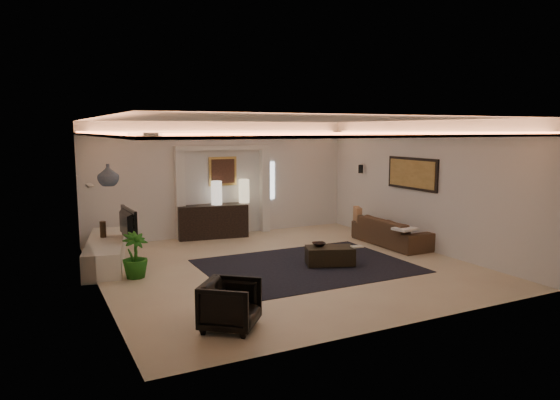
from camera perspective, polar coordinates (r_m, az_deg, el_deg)
name	(u,v)px	position (r m, az deg, el deg)	size (l,w,h in m)	color
floor	(285,266)	(10.24, 0.51, -7.43)	(7.00, 7.00, 0.00)	beige
ceiling	(285,119)	(9.88, 0.53, 9.01)	(7.00, 7.00, 0.00)	white
wall_back	(222,179)	(13.15, -6.47, 2.36)	(7.00, 7.00, 0.00)	silver
wall_front	(403,224)	(7.06, 13.61, -2.58)	(7.00, 7.00, 0.00)	silver
wall_left	(96,206)	(8.94, -19.88, -0.67)	(7.00, 7.00, 0.00)	silver
wall_right	(422,186)	(11.96, 15.62, 1.57)	(7.00, 7.00, 0.00)	silver
cove_soffit	(285,134)	(9.88, 0.53, 7.39)	(7.00, 7.00, 0.04)	silver
daylight_slit	(270,181)	(13.66, -1.11, 2.20)	(0.25, 0.03, 1.00)	white
area_rug	(307,266)	(10.26, 3.03, -7.38)	(4.00, 3.00, 0.01)	black
pilaster_left	(180,195)	(12.75, -11.14, 0.51)	(0.22, 0.20, 2.20)	silver
pilaster_right	(265,190)	(13.53, -1.72, 1.08)	(0.22, 0.20, 2.20)	silver
alcove_header	(223,148)	(13.00, -6.37, 5.84)	(2.52, 0.20, 0.12)	silver
painting_frame	(223,171)	(13.10, -6.43, 3.22)	(0.74, 0.04, 0.74)	tan
painting_canvas	(223,171)	(13.08, -6.40, 3.22)	(0.62, 0.02, 0.62)	#4C2D1E
art_panel_frame	(412,174)	(12.14, 14.61, 2.88)	(0.04, 1.64, 0.74)	black
art_panel_gold	(411,174)	(12.12, 14.52, 2.88)	(0.02, 1.50, 0.62)	tan
wall_sconce	(361,169)	(13.57, 9.03, 3.46)	(0.12, 0.12, 0.22)	black
wall_niche	(90,186)	(10.30, -20.54, 1.50)	(0.10, 0.55, 0.04)	silver
console	(212,222)	(12.94, -7.58, -2.44)	(1.74, 0.54, 0.87)	black
lamp_left	(217,194)	(12.87, -7.12, 0.62)	(0.27, 0.27, 0.59)	#EFE5D0
lamp_right	(244,193)	(13.14, -4.05, 0.81)	(0.27, 0.27, 0.60)	#FFE8B4
media_ledge	(106,252)	(11.02, -18.94, -5.55)	(0.69, 2.76, 0.52)	silver
tv	(123,226)	(10.77, -17.15, -2.79)	(0.15, 1.13, 0.65)	black
figurine	(103,230)	(11.20, -19.23, -3.19)	(0.12, 0.12, 0.34)	#3D2A1A
ginger_jar	(108,175)	(9.95, -18.71, 2.67)	(0.39, 0.39, 0.41)	#404D55
plant	(135,255)	(9.75, -15.96, -5.98)	(0.47, 0.47, 0.84)	#1F5F14
sofa	(392,232)	(12.33, 12.42, -3.49)	(0.83, 2.13, 0.62)	#3D2115
throw_blanket	(405,229)	(11.48, 13.82, -3.16)	(0.47, 0.39, 0.05)	silver
throw_pillow	(357,216)	(12.95, 8.67, -1.78)	(0.14, 0.45, 0.45)	#A0724D
coffee_table	(330,256)	(10.29, 5.62, -6.21)	(0.94, 0.51, 0.35)	#2E1F1B
bowl	(319,243)	(10.31, 4.38, -4.81)	(0.27, 0.27, 0.07)	black
magazine	(357,245)	(10.29, 8.63, -5.01)	(0.22, 0.16, 0.03)	beige
armchair	(230,305)	(7.11, -5.58, -11.63)	(0.72, 0.74, 0.67)	black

